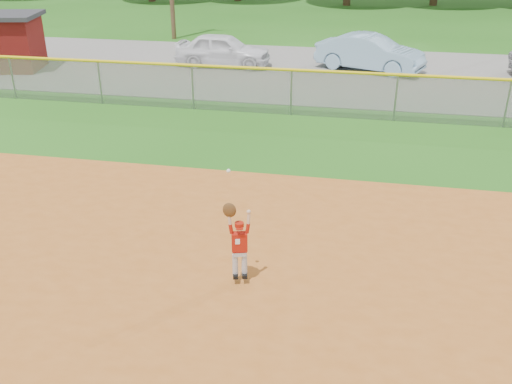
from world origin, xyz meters
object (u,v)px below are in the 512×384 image
at_px(car_blue, 370,53).
at_px(ballplayer, 238,241).
at_px(utility_shed, 4,42).
at_px(car_white_a, 223,50).

distance_m(car_blue, ballplayer, 16.54).
bearing_deg(utility_shed, car_blue, 10.15).
height_order(car_white_a, utility_shed, utility_shed).
xyz_separation_m(car_blue, ballplayer, (-2.05, -16.41, 0.11)).
distance_m(car_blue, utility_shed, 15.46).
bearing_deg(car_blue, car_white_a, 113.96).
relative_size(car_white_a, utility_shed, 1.15).
bearing_deg(ballplayer, car_blue, 82.89).
distance_m(car_white_a, ballplayer, 16.58).
xyz_separation_m(car_white_a, utility_shed, (-8.93, -2.34, 0.47)).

